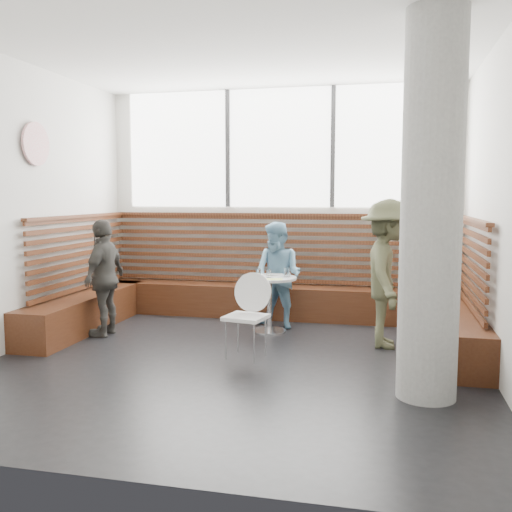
% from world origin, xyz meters
% --- Properties ---
extents(room, '(5.00, 5.00, 3.20)m').
position_xyz_m(room, '(0.00, 0.00, 1.60)').
color(room, silver).
rests_on(room, ground).
extents(booth, '(5.00, 2.50, 1.44)m').
position_xyz_m(booth, '(0.00, 1.77, 0.41)').
color(booth, '#3C1D0F').
rests_on(booth, ground).
extents(concrete_column, '(0.50, 0.50, 3.20)m').
position_xyz_m(concrete_column, '(1.85, -0.60, 1.60)').
color(concrete_column, gray).
rests_on(concrete_column, ground).
extents(wall_art, '(0.03, 0.50, 0.50)m').
position_xyz_m(wall_art, '(-2.46, 0.40, 2.30)').
color(wall_art, white).
rests_on(wall_art, room).
extents(cafe_table, '(0.68, 0.68, 0.70)m').
position_xyz_m(cafe_table, '(0.08, 1.39, 0.50)').
color(cafe_table, silver).
rests_on(cafe_table, ground).
extents(cafe_chair, '(0.43, 0.42, 0.89)m').
position_xyz_m(cafe_chair, '(0.07, 0.28, 0.52)').
color(cafe_chair, white).
rests_on(cafe_chair, ground).
extents(adult_man, '(0.65, 1.10, 1.67)m').
position_xyz_m(adult_man, '(1.52, 1.01, 0.84)').
color(adult_man, '#4A4D33').
rests_on(adult_man, ground).
extents(child_back, '(0.81, 0.72, 1.37)m').
position_xyz_m(child_back, '(0.15, 1.65, 0.69)').
color(child_back, '#6A9AB8').
rests_on(child_back, ground).
extents(child_left, '(0.37, 0.84, 1.42)m').
position_xyz_m(child_left, '(-1.85, 0.79, 0.71)').
color(child_left, '#413F3B').
rests_on(child_left, ground).
extents(plate_near, '(0.20, 0.20, 0.01)m').
position_xyz_m(plate_near, '(-0.07, 1.53, 0.71)').
color(plate_near, white).
rests_on(plate_near, cafe_table).
extents(plate_far, '(0.21, 0.21, 0.01)m').
position_xyz_m(plate_far, '(0.11, 1.57, 0.71)').
color(plate_far, white).
rests_on(plate_far, cafe_table).
extents(glass_left, '(0.06, 0.06, 0.10)m').
position_xyz_m(glass_left, '(-0.05, 1.36, 0.75)').
color(glass_left, white).
rests_on(glass_left, cafe_table).
extents(glass_mid, '(0.06, 0.06, 0.10)m').
position_xyz_m(glass_mid, '(0.08, 1.35, 0.75)').
color(glass_mid, white).
rests_on(glass_mid, cafe_table).
extents(glass_right, '(0.07, 0.07, 0.11)m').
position_xyz_m(glass_right, '(0.30, 1.45, 0.76)').
color(glass_right, white).
rests_on(glass_right, cafe_table).
extents(menu_card, '(0.23, 0.17, 0.00)m').
position_xyz_m(menu_card, '(0.18, 1.20, 0.70)').
color(menu_card, '#A5C64C').
rests_on(menu_card, cafe_table).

